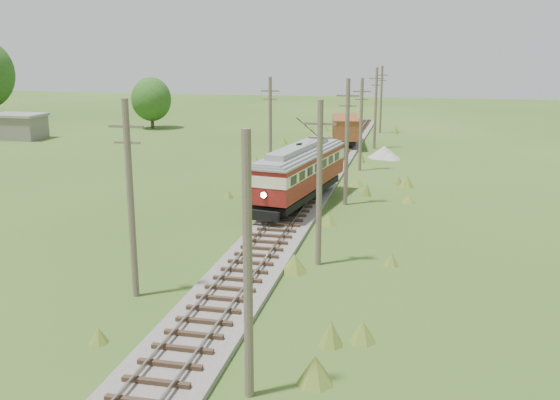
# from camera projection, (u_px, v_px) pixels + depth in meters

# --- Properties ---
(railbed_main) EXTENTS (3.60, 96.00, 0.57)m
(railbed_main) POSITION_uv_depth(u_px,v_px,m) (309.00, 191.00, 48.56)
(railbed_main) COLOR #605B54
(railbed_main) RESTS_ON ground
(streetcar) EXTENTS (4.97, 12.94, 5.85)m
(streetcar) POSITION_uv_depth(u_px,v_px,m) (299.00, 169.00, 44.00)
(streetcar) COLOR black
(streetcar) RESTS_ON ground
(gondola) EXTENTS (3.95, 8.88, 2.85)m
(gondola) POSITION_uv_depth(u_px,v_px,m) (345.00, 128.00, 70.57)
(gondola) COLOR black
(gondola) RESTS_ON ground
(gravel_pile) EXTENTS (3.35, 3.55, 1.22)m
(gravel_pile) POSITION_uv_depth(u_px,v_px,m) (385.00, 152.00, 63.70)
(gravel_pile) COLOR gray
(gravel_pile) RESTS_ON ground
(utility_pole_r_1) EXTENTS (0.30, 0.30, 8.80)m
(utility_pole_r_1) POSITION_uv_depth(u_px,v_px,m) (248.00, 269.00, 19.42)
(utility_pole_r_1) COLOR brown
(utility_pole_r_1) RESTS_ON ground
(utility_pole_r_2) EXTENTS (1.60, 0.30, 8.60)m
(utility_pole_r_2) POSITION_uv_depth(u_px,v_px,m) (319.00, 182.00, 31.69)
(utility_pole_r_2) COLOR brown
(utility_pole_r_2) RESTS_ON ground
(utility_pole_r_3) EXTENTS (1.60, 0.30, 9.00)m
(utility_pole_r_3) POSITION_uv_depth(u_px,v_px,m) (347.00, 141.00, 43.98)
(utility_pole_r_3) COLOR brown
(utility_pole_r_3) RESTS_ON ground
(utility_pole_r_4) EXTENTS (1.60, 0.30, 8.40)m
(utility_pole_r_4) POSITION_uv_depth(u_px,v_px,m) (361.00, 124.00, 56.42)
(utility_pole_r_4) COLOR brown
(utility_pole_r_4) RESTS_ON ground
(utility_pole_r_5) EXTENTS (1.60, 0.30, 8.90)m
(utility_pole_r_5) POSITION_uv_depth(u_px,v_px,m) (376.00, 107.00, 68.59)
(utility_pole_r_5) COLOR brown
(utility_pole_r_5) RESTS_ON ground
(utility_pole_r_6) EXTENTS (1.60, 0.30, 8.70)m
(utility_pole_r_6) POSITION_uv_depth(u_px,v_px,m) (381.00, 99.00, 80.98)
(utility_pole_r_6) COLOR brown
(utility_pole_r_6) RESTS_ON ground
(utility_pole_l_a) EXTENTS (1.60, 0.30, 9.00)m
(utility_pole_l_a) POSITION_uv_depth(u_px,v_px,m) (130.00, 198.00, 27.53)
(utility_pole_l_a) COLOR brown
(utility_pole_l_a) RESTS_ON ground
(utility_pole_l_b) EXTENTS (1.60, 0.30, 8.60)m
(utility_pole_l_b) POSITION_uv_depth(u_px,v_px,m) (270.00, 126.00, 54.18)
(utility_pole_l_b) COLOR brown
(utility_pole_l_b) RESTS_ON ground
(tree_mid_a) EXTENTS (5.46, 5.46, 7.03)m
(tree_mid_a) POSITION_uv_depth(u_px,v_px,m) (151.00, 99.00, 85.74)
(tree_mid_a) COLOR #38281C
(tree_mid_a) RESTS_ON ground
(shed) EXTENTS (6.40, 4.40, 3.10)m
(shed) POSITION_uv_depth(u_px,v_px,m) (18.00, 126.00, 76.53)
(shed) COLOR slate
(shed) RESTS_ON ground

